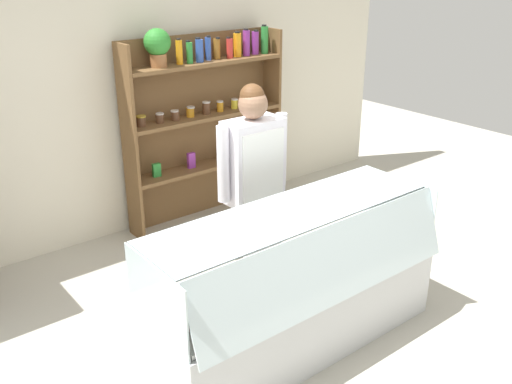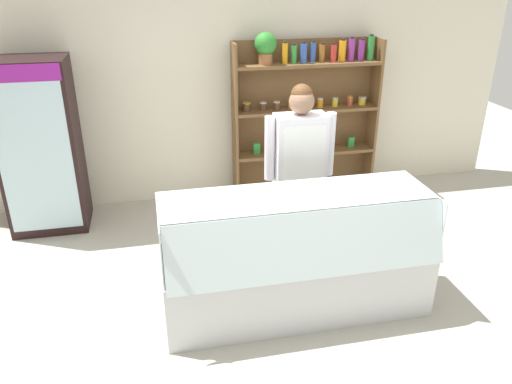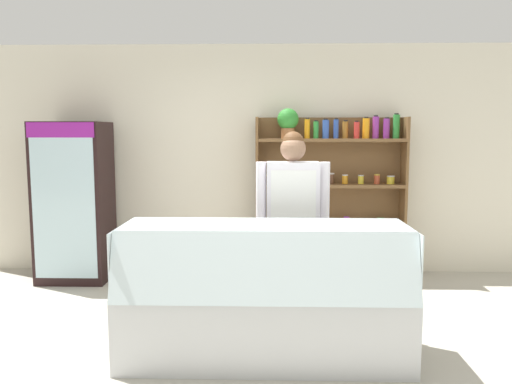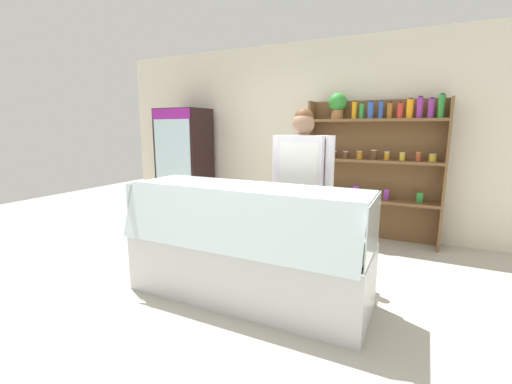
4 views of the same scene
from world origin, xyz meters
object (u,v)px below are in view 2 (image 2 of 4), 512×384
at_px(shelving_unit, 303,106).
at_px(shop_clerk, 300,160).
at_px(deli_display_case, 295,275).
at_px(drinks_fridge, 40,147).

relative_size(shelving_unit, shop_clerk, 1.16).
xyz_separation_m(shelving_unit, shop_clerk, (-0.46, -1.44, -0.10)).
relative_size(shelving_unit, deli_display_case, 0.92).
xyz_separation_m(drinks_fridge, shop_clerk, (2.41, -1.19, 0.11)).
distance_m(drinks_fridge, shelving_unit, 2.89).
distance_m(drinks_fridge, shop_clerk, 2.69).
bearing_deg(shelving_unit, drinks_fridge, -175.14).
height_order(shelving_unit, deli_display_case, shelving_unit).
height_order(drinks_fridge, shelving_unit, shelving_unit).
bearing_deg(shop_clerk, shelving_unit, 72.07).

